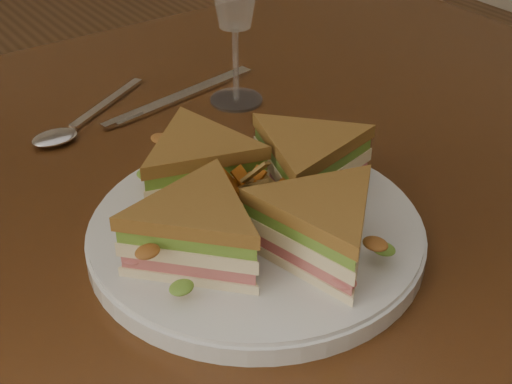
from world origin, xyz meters
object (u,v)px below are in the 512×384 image
(plate, at_px, (256,234))
(knife, at_px, (176,99))
(table, at_px, (179,265))
(spoon, at_px, (69,129))
(sandwich_wedges, at_px, (256,197))

(plate, distance_m, knife, 0.28)
(table, height_order, spoon, spoon)
(spoon, bearing_deg, table, -105.55)
(table, bearing_deg, plate, -83.18)
(table, xyz_separation_m, spoon, (-0.04, 0.15, 0.10))
(plate, bearing_deg, table, 96.82)
(table, height_order, sandwich_wedges, sandwich_wedges)
(table, xyz_separation_m, plate, (0.01, -0.12, 0.11))
(table, bearing_deg, spoon, 104.92)
(knife, bearing_deg, table, -130.79)
(sandwich_wedges, xyz_separation_m, knife, (0.08, 0.27, -0.04))
(plate, relative_size, knife, 1.30)
(plate, height_order, sandwich_wedges, sandwich_wedges)
(sandwich_wedges, relative_size, spoon, 1.68)
(table, relative_size, spoon, 7.30)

